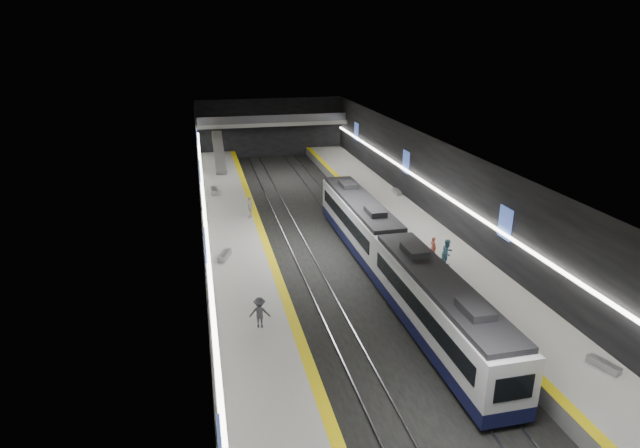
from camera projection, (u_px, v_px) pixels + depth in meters
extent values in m
plane|color=black|center=(333.00, 252.00, 42.77)|extent=(70.00, 70.00, 0.00)
cube|color=beige|center=(334.00, 154.00, 40.02)|extent=(20.00, 70.00, 0.04)
cube|color=black|center=(202.00, 214.00, 39.28)|extent=(0.04, 70.00, 8.00)
cube|color=black|center=(452.00, 196.00, 43.51)|extent=(0.04, 70.00, 8.00)
cube|color=black|center=(270.00, 128.00, 73.42)|extent=(20.00, 0.04, 8.00)
cube|color=slate|center=(238.00, 255.00, 41.01)|extent=(5.00, 70.00, 1.00)
cube|color=#A0A09B|center=(238.00, 249.00, 40.84)|extent=(5.00, 70.00, 0.02)
cube|color=yellow|center=(267.00, 246.00, 41.30)|extent=(0.60, 70.00, 0.02)
cube|color=slate|center=(421.00, 238.00, 44.18)|extent=(5.00, 70.00, 1.00)
cube|color=#A0A09B|center=(421.00, 233.00, 44.00)|extent=(5.00, 70.00, 0.02)
cube|color=yellow|center=(396.00, 235.00, 43.54)|extent=(0.60, 70.00, 0.02)
cube|color=gray|center=(293.00, 255.00, 42.07)|extent=(0.08, 70.00, 0.12)
cube|color=gray|center=(311.00, 253.00, 42.37)|extent=(0.08, 70.00, 0.12)
cube|color=gray|center=(354.00, 249.00, 43.12)|extent=(0.08, 70.00, 0.12)
cube|color=gray|center=(371.00, 248.00, 43.43)|extent=(0.08, 70.00, 0.12)
cube|color=#10133C|center=(437.00, 330.00, 30.26)|extent=(2.65, 15.00, 0.80)
cube|color=silver|center=(439.00, 304.00, 29.69)|extent=(2.65, 15.00, 2.50)
cube|color=black|center=(441.00, 282.00, 29.21)|extent=(2.44, 14.25, 0.30)
cube|color=black|center=(439.00, 304.00, 29.67)|extent=(2.69, 13.20, 1.00)
cube|color=black|center=(514.00, 389.00, 22.83)|extent=(1.85, 0.05, 1.20)
cube|color=#10133C|center=(359.00, 236.00, 43.98)|extent=(2.65, 15.00, 0.80)
cube|color=silver|center=(360.00, 217.00, 43.41)|extent=(2.65, 15.00, 2.50)
cube|color=black|center=(360.00, 201.00, 42.93)|extent=(2.44, 14.25, 0.30)
cube|color=black|center=(360.00, 217.00, 43.40)|extent=(2.69, 13.20, 1.00)
cube|color=black|center=(392.00, 254.00, 36.55)|extent=(1.85, 0.05, 1.20)
cube|color=#405EC1|center=(205.00, 249.00, 31.80)|extent=(0.10, 1.50, 2.20)
cube|color=#405EC1|center=(200.00, 174.00, 48.27)|extent=(0.10, 1.50, 2.20)
cube|color=#405EC1|center=(197.00, 138.00, 63.83)|extent=(0.10, 1.50, 2.20)
cube|color=#405EC1|center=(505.00, 223.00, 36.00)|extent=(0.10, 1.50, 2.20)
cube|color=#405EC1|center=(406.00, 162.00, 52.47)|extent=(0.10, 1.50, 2.20)
cube|color=#405EC1|center=(356.00, 132.00, 68.02)|extent=(0.10, 1.50, 2.20)
cube|color=white|center=(205.00, 216.00, 39.39)|extent=(0.25, 68.60, 0.12)
cube|color=white|center=(450.00, 199.00, 43.53)|extent=(0.25, 68.60, 0.12)
cube|color=gray|center=(272.00, 123.00, 71.24)|extent=(20.00, 3.00, 0.50)
cube|color=#47474C|center=(274.00, 119.00, 69.66)|extent=(19.60, 0.08, 1.00)
cube|color=#99999E|center=(219.00, 152.00, 63.98)|extent=(1.20, 7.50, 3.92)
cube|color=#99999E|center=(225.00, 256.00, 39.05)|extent=(1.13, 1.87, 0.44)
cube|color=#99999E|center=(214.00, 191.00, 54.55)|extent=(0.68, 2.08, 0.50)
cube|color=#99999E|center=(604.00, 365.00, 26.39)|extent=(0.93, 1.69, 0.40)
cube|color=#99999E|center=(397.00, 192.00, 54.38)|extent=(0.53, 1.69, 0.41)
imported|color=#C95B4B|center=(433.00, 248.00, 38.98)|extent=(0.52, 0.66, 1.60)
imported|color=teal|center=(447.00, 253.00, 37.57)|extent=(1.18, 1.07, 1.98)
imported|color=beige|center=(250.00, 207.00, 47.23)|extent=(0.79, 1.23, 1.94)
imported|color=#3F3F47|center=(260.00, 313.00, 29.81)|extent=(1.29, 0.91, 1.82)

